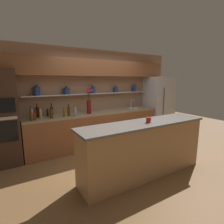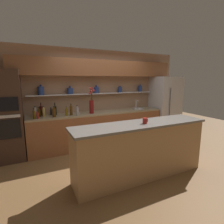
{
  "view_description": "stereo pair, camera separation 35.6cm",
  "coord_description": "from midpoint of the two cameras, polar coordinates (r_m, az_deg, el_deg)",
  "views": [
    {
      "loc": [
        -2.1,
        -2.95,
        1.78
      ],
      "look_at": [
        -0.14,
        0.32,
        1.08
      ],
      "focal_mm": 28.0,
      "sensor_mm": 36.0,
      "label": 1
    },
    {
      "loc": [
        -1.78,
        -3.12,
        1.78
      ],
      "look_at": [
        -0.14,
        0.32,
        1.08
      ],
      "focal_mm": 28.0,
      "sensor_mm": 36.0,
      "label": 2
    }
  ],
  "objects": [
    {
      "name": "bottle_sauce_10",
      "position": [
        4.51,
        -22.45,
        -0.31
      ],
      "size": [
        0.05,
        0.05,
        0.19
      ],
      "color": "black",
      "rests_on": "back_counter_unit"
    },
    {
      "name": "bottle_oil_2",
      "position": [
        4.34,
        -17.67,
        -0.28
      ],
      "size": [
        0.06,
        0.06,
        0.23
      ],
      "color": "brown",
      "rests_on": "back_counter_unit"
    },
    {
      "name": "bottle_spirit_1",
      "position": [
        4.39,
        -16.25,
        0.33
      ],
      "size": [
        0.06,
        0.06,
        0.29
      ],
      "color": "#4C2D0C",
      "rests_on": "back_counter_unit"
    },
    {
      "name": "bottle_oil_8",
      "position": [
        4.17,
        -27.15,
        -1.2
      ],
      "size": [
        0.06,
        0.06,
        0.25
      ],
      "color": "#47380A",
      "rests_on": "back_counter_unit"
    },
    {
      "name": "refrigerator",
      "position": [
        5.97,
        13.25,
        2.07
      ],
      "size": [
        0.83,
        0.73,
        1.88
      ],
      "color": "#B7B7BC",
      "rests_on": "ground_plane"
    },
    {
      "name": "coffee_mug",
      "position": [
        3.17,
        8.67,
        -2.62
      ],
      "size": [
        0.1,
        0.08,
        0.1
      ],
      "color": "maroon",
      "rests_on": "island_counter"
    },
    {
      "name": "island_counter",
      "position": [
        3.36,
        7.33,
        -11.85
      ],
      "size": [
        2.56,
        0.61,
        1.02
      ],
      "color": "tan",
      "rests_on": "ground_plane"
    },
    {
      "name": "bottle_spirit_5",
      "position": [
        4.29,
        -26.94,
        -0.71
      ],
      "size": [
        0.06,
        0.06,
        0.27
      ],
      "color": "gray",
      "rests_on": "back_counter_unit"
    },
    {
      "name": "bottle_spirit_9",
      "position": [
        4.35,
        -24.51,
        -0.48
      ],
      "size": [
        0.06,
        0.06,
        0.26
      ],
      "color": "tan",
      "rests_on": "back_counter_unit"
    },
    {
      "name": "ground_plane",
      "position": [
        4.02,
        1.62,
        -15.88
      ],
      "size": [
        12.0,
        12.0,
        0.0
      ],
      "primitive_type": "plane",
      "color": "brown"
    },
    {
      "name": "sink_fixture",
      "position": [
        5.36,
        5.11,
        1.39
      ],
      "size": [
        0.34,
        0.34,
        0.25
      ],
      "color": "#B7B7BC",
      "rests_on": "back_counter_unit"
    },
    {
      "name": "back_counter_unit",
      "position": [
        4.84,
        -7.15,
        -5.47
      ],
      "size": [
        3.66,
        0.62,
        0.92
      ],
      "color": "brown",
      "rests_on": "ground_plane"
    },
    {
      "name": "bottle_wine_0",
      "position": [
        4.51,
        -25.32,
        -0.02
      ],
      "size": [
        0.08,
        0.08,
        0.32
      ],
      "color": "#380C0C",
      "rests_on": "back_counter_unit"
    },
    {
      "name": "bottle_wine_4",
      "position": [
        4.52,
        -21.24,
        0.23
      ],
      "size": [
        0.07,
        0.07,
        0.31
      ],
      "color": "black",
      "rests_on": "back_counter_unit"
    },
    {
      "name": "flower_vase",
      "position": [
        4.53,
        -9.79,
        2.28
      ],
      "size": [
        0.15,
        0.15,
        0.67
      ],
      "color": "maroon",
      "rests_on": "back_counter_unit"
    },
    {
      "name": "bottle_spirit_7",
      "position": [
        4.34,
        -14.25,
        0.1
      ],
      "size": [
        0.06,
        0.06,
        0.25
      ],
      "color": "gray",
      "rests_on": "back_counter_unit"
    },
    {
      "name": "bottle_spirit_11",
      "position": [
        4.26,
        -21.41,
        -0.49
      ],
      "size": [
        0.08,
        0.08,
        0.26
      ],
      "color": "#4C2D0C",
      "rests_on": "back_counter_unit"
    },
    {
      "name": "bottle_sauce_3",
      "position": [
        4.19,
        -26.23,
        -1.37
      ],
      "size": [
        0.05,
        0.05,
        0.19
      ],
      "color": "maroon",
      "rests_on": "back_counter_unit"
    },
    {
      "name": "bottle_oil_6",
      "position": [
        4.42,
        -25.88,
        -0.65
      ],
      "size": [
        0.06,
        0.06,
        0.23
      ],
      "color": "#47380A",
      "rests_on": "back_counter_unit"
    },
    {
      "name": "oven_tower",
      "position": [
        4.35,
        -34.62,
        -1.74
      ],
      "size": [
        0.66,
        0.64,
        2.0
      ],
      "color": "#3D281E",
      "rests_on": "ground_plane"
    },
    {
      "name": "back_wall_unit",
      "position": [
        4.96,
        -7.92,
        7.68
      ],
      "size": [
        5.2,
        0.44,
        2.6
      ],
      "color": "#937056",
      "rests_on": "ground_plane"
    }
  ]
}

